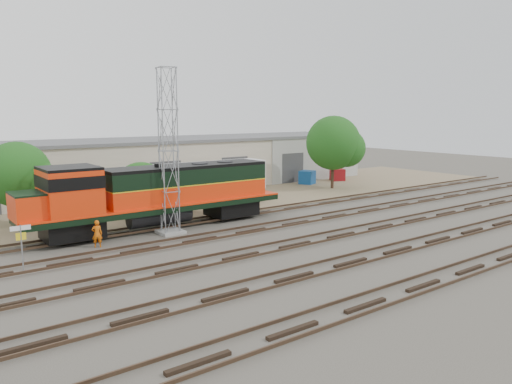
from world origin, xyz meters
TOP-DOWN VIEW (x-y plane):
  - ground at (0.00, 0.00)m, footprint 140.00×140.00m
  - dirt_strip at (0.00, 15.00)m, footprint 80.00×16.00m
  - tracks at (0.00, -3.00)m, footprint 80.00×20.40m
  - warehouse at (0.04, 22.98)m, footprint 58.40×10.40m
  - locomotive at (-4.85, 6.00)m, footprint 18.55×3.26m
  - signal_tower at (-4.54, 4.42)m, footprint 1.60×1.60m
  - sign_post at (-14.26, 1.80)m, footprint 0.98×0.09m
  - worker at (-9.67, 3.90)m, footprint 0.70×0.57m
  - semi_trailer at (2.14, 11.38)m, footprint 12.31×2.50m
  - dumpster_blue at (18.64, 16.14)m, footprint 2.08×2.03m
  - dumpster_red at (23.39, 16.04)m, footprint 1.95×1.90m
  - tree_west at (-11.85, 12.47)m, footprint 4.83×4.60m
  - tree_mid at (-3.13, 11.41)m, footprint 4.63×4.41m
  - tree_east at (18.84, 11.90)m, footprint 5.98×5.69m

SIDE VIEW (x-z plane):
  - ground at x=0.00m, z-range 0.00..0.00m
  - dirt_strip at x=0.00m, z-range 0.00..0.02m
  - tracks at x=0.00m, z-range -0.06..0.22m
  - dumpster_red at x=23.39m, z-range 0.00..1.40m
  - dumpster_blue at x=18.64m, z-range 0.00..1.50m
  - worker at x=-9.67m, z-range 0.00..1.66m
  - sign_post at x=-14.26m, z-range 0.48..2.86m
  - tree_mid at x=-3.13m, z-range -0.37..4.04m
  - semi_trailer at x=2.14m, z-range 0.49..4.27m
  - locomotive at x=-4.85m, z-range 0.31..4.77m
  - warehouse at x=0.04m, z-range 0.00..5.30m
  - tree_west at x=-11.85m, z-range 0.59..6.61m
  - tree_east at x=18.84m, z-range 0.85..8.53m
  - signal_tower at x=-4.54m, z-range -0.15..10.70m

